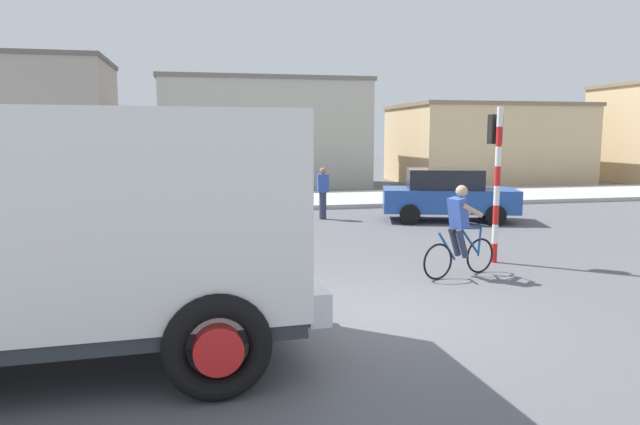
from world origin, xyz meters
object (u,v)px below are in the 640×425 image
Objects in this scene: truck_foreground at (62,223)px; car_red_near at (448,195)px; pedestrian_near_kerb at (323,192)px; cyclist at (460,231)px; traffic_light_pole at (496,163)px.

truck_foreground is 13.05m from car_red_near.
cyclist is at bearing -82.93° from pedestrian_near_kerb.
cyclist is 7.07m from car_red_near.
pedestrian_near_kerb reaches higher than car_red_near.
pedestrian_near_kerb is at bearing 97.07° from cyclist.
cyclist is 7.73m from pedestrian_near_kerb.
car_red_near is at bearing 46.67° from truck_foreground.
pedestrian_near_kerb is (-0.95, 7.67, -0.02)m from cyclist.
traffic_light_pole is (1.26, 1.03, 1.20)m from cyclist.
pedestrian_near_kerb is at bearing 108.40° from traffic_light_pole.
traffic_light_pole is (7.46, 3.99, 0.40)m from truck_foreground.
pedestrian_near_kerb is (-2.21, 6.63, -1.22)m from traffic_light_pole.
cyclist reaches higher than pedestrian_near_kerb.
car_red_near is (1.47, 5.48, -1.25)m from traffic_light_pole.
car_red_near is (2.73, 6.52, -0.05)m from cyclist.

